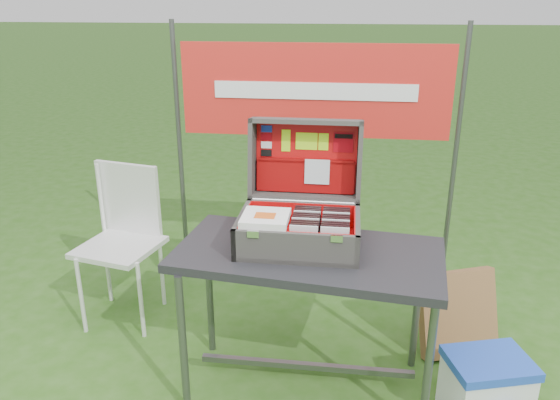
# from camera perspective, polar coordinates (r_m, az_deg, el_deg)

# --- Properties ---
(ground) EXTENTS (80.00, 80.00, 0.00)m
(ground) POSITION_cam_1_polar(r_m,az_deg,el_deg) (2.83, 1.35, -19.62)
(ground) COLOR #285613
(ground) RESTS_ON ground
(table) EXTENTS (1.26, 0.73, 0.75)m
(table) POSITION_cam_1_polar(r_m,az_deg,el_deg) (2.66, 2.85, -12.56)
(table) COLOR #2C2C30
(table) RESTS_ON ground
(table_top) EXTENTS (1.26, 0.73, 0.04)m
(table_top) POSITION_cam_1_polar(r_m,az_deg,el_deg) (2.48, 3.00, -5.71)
(table_top) COLOR #2C2C30
(table_top) RESTS_ON ground
(table_leg_fl) EXTENTS (0.04, 0.04, 0.71)m
(table_leg_fl) POSITION_cam_1_polar(r_m,az_deg,el_deg) (2.56, -10.10, -14.80)
(table_leg_fl) COLOR #59595B
(table_leg_fl) RESTS_ON ground
(table_leg_fr) EXTENTS (0.04, 0.04, 0.71)m
(table_leg_fr) POSITION_cam_1_polar(r_m,az_deg,el_deg) (2.50, 15.28, -16.37)
(table_leg_fr) COLOR #59595B
(table_leg_fr) RESTS_ON ground
(table_leg_bl) EXTENTS (0.04, 0.04, 0.71)m
(table_leg_bl) POSITION_cam_1_polar(r_m,az_deg,el_deg) (2.95, -7.36, -9.56)
(table_leg_bl) COLOR #59595B
(table_leg_bl) RESTS_ON ground
(table_leg_br) EXTENTS (0.04, 0.04, 0.71)m
(table_leg_br) POSITION_cam_1_polar(r_m,az_deg,el_deg) (2.89, 14.12, -10.74)
(table_leg_br) COLOR #59595B
(table_leg_br) RESTS_ON ground
(table_brace) EXTENTS (1.04, 0.03, 0.03)m
(table_brace) POSITION_cam_1_polar(r_m,az_deg,el_deg) (2.80, 2.76, -16.91)
(table_brace) COLOR #59595B
(table_brace) RESTS_ON ground
(suitcase) EXTENTS (0.55, 0.55, 0.52)m
(suitcase) POSITION_cam_1_polar(r_m,az_deg,el_deg) (2.47, 2.17, 1.25)
(suitcase) COLOR #575551
(suitcase) RESTS_ON table
(suitcase_base_bottom) EXTENTS (0.55, 0.39, 0.02)m
(suitcase_base_bottom) POSITION_cam_1_polar(r_m,az_deg,el_deg) (2.51, 1.97, -4.62)
(suitcase_base_bottom) COLOR #575551
(suitcase_base_bottom) RESTS_ON table_top
(suitcase_base_wall_front) EXTENTS (0.55, 0.02, 0.15)m
(suitcase_base_wall_front) POSITION_cam_1_polar(r_m,az_deg,el_deg) (2.32, 1.54, -5.13)
(suitcase_base_wall_front) COLOR #575551
(suitcase_base_wall_front) RESTS_ON table_top
(suitcase_base_wall_back) EXTENTS (0.55, 0.02, 0.15)m
(suitcase_base_wall_back) POSITION_cam_1_polar(r_m,az_deg,el_deg) (2.65, 2.37, -1.72)
(suitcase_base_wall_back) COLOR #575551
(suitcase_base_wall_back) RESTS_ON table_top
(suitcase_base_wall_left) EXTENTS (0.02, 0.39, 0.15)m
(suitcase_base_wall_left) POSITION_cam_1_polar(r_m,az_deg,el_deg) (2.52, -3.98, -2.99)
(suitcase_base_wall_left) COLOR #575551
(suitcase_base_wall_left) RESTS_ON table_top
(suitcase_base_wall_right) EXTENTS (0.02, 0.39, 0.15)m
(suitcase_base_wall_right) POSITION_cam_1_polar(r_m,az_deg,el_deg) (2.47, 8.06, -3.60)
(suitcase_base_wall_right) COLOR #575551
(suitcase_base_wall_right) RESTS_ON table_top
(suitcase_liner_floor) EXTENTS (0.50, 0.35, 0.01)m
(suitcase_liner_floor) POSITION_cam_1_polar(r_m,az_deg,el_deg) (2.50, 1.97, -4.33)
(suitcase_liner_floor) COLOR red
(suitcase_liner_floor) RESTS_ON suitcase_base_bottom
(suitcase_latch_left) EXTENTS (0.05, 0.01, 0.03)m
(suitcase_latch_left) POSITION_cam_1_polar(r_m,az_deg,el_deg) (2.30, -2.83, -3.58)
(suitcase_latch_left) COLOR silver
(suitcase_latch_left) RESTS_ON suitcase_base_wall_front
(suitcase_latch_right) EXTENTS (0.05, 0.01, 0.03)m
(suitcase_latch_right) POSITION_cam_1_polar(r_m,az_deg,el_deg) (2.27, 5.95, -4.03)
(suitcase_latch_right) COLOR silver
(suitcase_latch_right) RESTS_ON suitcase_base_wall_front
(suitcase_hinge) EXTENTS (0.49, 0.02, 0.02)m
(suitcase_hinge) POSITION_cam_1_polar(r_m,az_deg,el_deg) (2.64, 2.42, -0.16)
(suitcase_hinge) COLOR silver
(suitcase_hinge) RESTS_ON suitcase_base_wall_back
(suitcase_lid_back) EXTENTS (0.55, 0.08, 0.39)m
(suitcase_lid_back) POSITION_cam_1_polar(r_m,az_deg,el_deg) (2.73, 2.78, 4.45)
(suitcase_lid_back) COLOR #575551
(suitcase_lid_back) RESTS_ON suitcase_base_wall_back
(suitcase_lid_rim_far) EXTENTS (0.55, 0.15, 0.04)m
(suitcase_lid_rim_far) POSITION_cam_1_polar(r_m,az_deg,el_deg) (2.65, 2.78, 8.22)
(suitcase_lid_rim_far) COLOR #575551
(suitcase_lid_rim_far) RESTS_ON suitcase_lid_back
(suitcase_lid_rim_near) EXTENTS (0.55, 0.15, 0.04)m
(suitcase_lid_rim_near) POSITION_cam_1_polar(r_m,az_deg,el_deg) (2.70, 2.56, 0.40)
(suitcase_lid_rim_near) COLOR #575551
(suitcase_lid_rim_near) RESTS_ON suitcase_lid_back
(suitcase_lid_rim_left) EXTENTS (0.02, 0.20, 0.41)m
(suitcase_lid_rim_left) POSITION_cam_1_polar(r_m,az_deg,el_deg) (2.70, -2.90, 4.47)
(suitcase_lid_rim_left) COLOR #575551
(suitcase_lid_rim_left) RESTS_ON suitcase_lid_back
(suitcase_lid_rim_right) EXTENTS (0.02, 0.20, 0.41)m
(suitcase_lid_rim_right) POSITION_cam_1_polar(r_m,az_deg,el_deg) (2.66, 8.32, 4.03)
(suitcase_lid_rim_right) COLOR #575551
(suitcase_lid_rim_right) RESTS_ON suitcase_lid_back
(suitcase_lid_liner) EXTENTS (0.50, 0.05, 0.34)m
(suitcase_lid_liner) POSITION_cam_1_polar(r_m,az_deg,el_deg) (2.72, 2.76, 4.41)
(suitcase_lid_liner) COLOR red
(suitcase_lid_liner) RESTS_ON suitcase_lid_back
(suitcase_liner_wall_front) EXTENTS (0.50, 0.01, 0.12)m
(suitcase_liner_wall_front) POSITION_cam_1_polar(r_m,az_deg,el_deg) (2.32, 1.58, -4.75)
(suitcase_liner_wall_front) COLOR red
(suitcase_liner_wall_front) RESTS_ON suitcase_base_bottom
(suitcase_liner_wall_back) EXTENTS (0.50, 0.01, 0.12)m
(suitcase_liner_wall_back) POSITION_cam_1_polar(r_m,az_deg,el_deg) (2.64, 2.35, -1.61)
(suitcase_liner_wall_back) COLOR red
(suitcase_liner_wall_back) RESTS_ON suitcase_base_bottom
(suitcase_liner_wall_left) EXTENTS (0.01, 0.35, 0.12)m
(suitcase_liner_wall_left) POSITION_cam_1_polar(r_m,az_deg,el_deg) (2.51, -3.68, -2.79)
(suitcase_liner_wall_left) COLOR red
(suitcase_liner_wall_left) RESTS_ON suitcase_base_bottom
(suitcase_liner_wall_right) EXTENTS (0.01, 0.35, 0.12)m
(suitcase_liner_wall_right) POSITION_cam_1_polar(r_m,az_deg,el_deg) (2.47, 7.75, -3.36)
(suitcase_liner_wall_right) COLOR red
(suitcase_liner_wall_right) RESTS_ON suitcase_base_bottom
(suitcase_lid_pocket) EXTENTS (0.48, 0.05, 0.16)m
(suitcase_lid_pocket) POSITION_cam_1_polar(r_m,az_deg,el_deg) (2.72, 2.67, 2.47)
(suitcase_lid_pocket) COLOR maroon
(suitcase_lid_pocket) RESTS_ON suitcase_lid_liner
(suitcase_pocket_edge) EXTENTS (0.47, 0.02, 0.02)m
(suitcase_pocket_edge) POSITION_cam_1_polar(r_m,az_deg,el_deg) (2.70, 2.70, 4.08)
(suitcase_pocket_edge) COLOR maroon
(suitcase_pocket_edge) RESTS_ON suitcase_lid_pocket
(suitcase_pocket_cd) EXTENTS (0.12, 0.03, 0.12)m
(suitcase_pocket_cd) POSITION_cam_1_polar(r_m,az_deg,el_deg) (2.69, 3.90, 2.96)
(suitcase_pocket_cd) COLOR silver
(suitcase_pocket_cd) RESTS_ON suitcase_lid_pocket
(lid_sticker_cc_a) EXTENTS (0.05, 0.01, 0.03)m
(lid_sticker_cc_a) POSITION_cam_1_polar(r_m,az_deg,el_deg) (2.72, -1.41, 7.44)
(lid_sticker_cc_a) COLOR #1933B2
(lid_sticker_cc_a) RESTS_ON suitcase_lid_liner
(lid_sticker_cc_b) EXTENTS (0.05, 0.01, 0.03)m
(lid_sticker_cc_b) POSITION_cam_1_polar(r_m,az_deg,el_deg) (2.72, -1.42, 6.61)
(lid_sticker_cc_b) COLOR #A5030D
(lid_sticker_cc_b) RESTS_ON suitcase_lid_liner
(lid_sticker_cc_c) EXTENTS (0.05, 0.01, 0.03)m
(lid_sticker_cc_c) POSITION_cam_1_polar(r_m,az_deg,el_deg) (2.73, -1.43, 5.77)
(lid_sticker_cc_c) COLOR white
(lid_sticker_cc_c) RESTS_ON suitcase_lid_liner
(lid_sticker_cc_d) EXTENTS (0.05, 0.01, 0.03)m
(lid_sticker_cc_d) POSITION_cam_1_polar(r_m,az_deg,el_deg) (2.73, -1.44, 4.94)
(lid_sticker_cc_d) COLOR black
(lid_sticker_cc_d) RESTS_ON suitcase_lid_liner
(lid_card_neon_tall) EXTENTS (0.04, 0.02, 0.11)m
(lid_card_neon_tall) POSITION_cam_1_polar(r_m,az_deg,el_deg) (2.71, 0.63, 6.23)
(lid_card_neon_tall) COLOR #B3F617
(lid_card_neon_tall) RESTS_ON suitcase_lid_liner
(lid_card_neon_main) EXTENTS (0.11, 0.01, 0.08)m
(lid_card_neon_main) POSITION_cam_1_polar(r_m,az_deg,el_deg) (2.70, 2.80, 6.15)
(lid_card_neon_main) COLOR #B3F617
(lid_card_neon_main) RESTS_ON suitcase_lid_liner
(lid_card_neon_small) EXTENTS (0.05, 0.01, 0.08)m
(lid_card_neon_small) POSITION_cam_1_polar(r_m,az_deg,el_deg) (2.70, 4.56, 6.08)
(lid_card_neon_small) COLOR #B3F617
(lid_card_neon_small) RESTS_ON suitcase_lid_liner
(lid_sticker_band) EXTENTS (0.10, 0.02, 0.10)m
(lid_sticker_band) POSITION_cam_1_polar(r_m,az_deg,el_deg) (2.70, 6.64, 6.00)
(lid_sticker_band) COLOR #A5030D
(lid_sticker_band) RESTS_ON suitcase_lid_liner
(lid_sticker_band_bar) EXTENTS (0.09, 0.01, 0.02)m
(lid_sticker_band_bar) POSITION_cam_1_polar(r_m,az_deg,el_deg) (2.69, 6.67, 6.63)
(lid_sticker_band_bar) COLOR black
(lid_sticker_band_bar) RESTS_ON suitcase_lid_liner
(cd_left_0) EXTENTS (0.12, 0.01, 0.14)m
(cd_left_0) POSITION_cam_1_polar(r_m,az_deg,el_deg) (2.34, 2.47, -4.28)
(cd_left_0) COLOR silver
(cd_left_0) RESTS_ON suitcase_liner_floor
(cd_left_1) EXTENTS (0.12, 0.01, 0.14)m
(cd_left_1) POSITION_cam_1_polar(r_m,az_deg,el_deg) (2.35, 2.52, -4.06)
(cd_left_1) COLOR black
(cd_left_1) RESTS_ON suitcase_liner_floor
(cd_left_2) EXTENTS (0.12, 0.01, 0.14)m
(cd_left_2) POSITION_cam_1_polar(r_m,az_deg,el_deg) (2.37, 2.57, -3.85)
(cd_left_2) COLOR black
(cd_left_2) RESTS_ON suitcase_liner_floor
(cd_left_3) EXTENTS (0.12, 0.01, 0.14)m
(cd_left_3) POSITION_cam_1_polar(r_m,az_deg,el_deg) (2.39, 2.61, -3.64)
(cd_left_3) COLOR black
(cd_left_3) RESTS_ON suitcase_liner_floor
(cd_left_4) EXTENTS (0.12, 0.01, 0.14)m
(cd_left_4) POSITION_cam_1_polar(r_m,az_deg,el_deg) (2.41, 2.66, -3.43)
(cd_left_4) COLOR silver
(cd_left_4) RESTS_ON suitcase_liner_floor
(cd_left_5) EXTENTS (0.12, 0.01, 0.14)m
(cd_left_5) POSITION_cam_1_polar(r_m,az_deg,el_deg) (2.43, 2.70, -3.23)
(cd_left_5) COLOR black
(cd_left_5) RESTS_ON suitcase_liner_floor
(cd_left_6) EXTENTS (0.12, 0.01, 0.14)m
(cd_left_6) POSITION_cam_1_polar(r_m,az_deg,el_deg) (2.45, 2.74, -3.03)
(cd_left_6) COLOR black
(cd_left_6) RESTS_ON suitcase_liner_floor
(cd_left_7) EXTENTS (0.12, 0.01, 0.14)m
(cd_left_7) POSITION_cam_1_polar(r_m,az_deg,el_deg) (2.47, 2.79, -2.84)
(cd_left_7) COLOR black
(cd_left_7) RESTS_ON suitcase_liner_floor
(cd_left_8) EXTENTS (0.12, 0.01, 0.14)m
(cd_left_8) POSITION_cam_1_polar(r_m,az_deg,el_deg) (2.49, 2.83, -2.64)
(cd_left_8) COLOR silver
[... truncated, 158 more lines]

